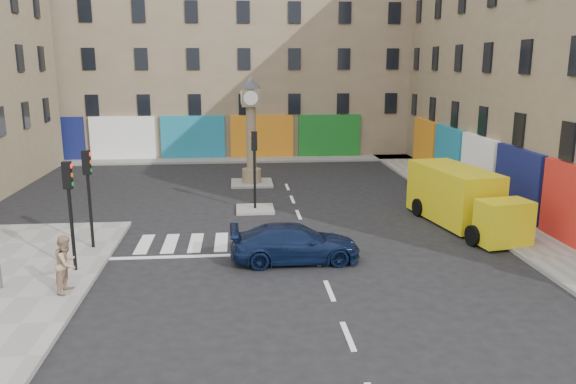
{
  "coord_description": "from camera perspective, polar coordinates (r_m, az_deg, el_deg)",
  "views": [
    {
      "loc": [
        -2.76,
        -18.2,
        6.98
      ],
      "look_at": [
        -0.84,
        3.17,
        2.0
      ],
      "focal_mm": 35.0,
      "sensor_mm": 36.0,
      "label": 1
    }
  ],
  "objects": [
    {
      "name": "building_far",
      "position": [
        46.24,
        -6.9,
        14.86
      ],
      "size": [
        32.0,
        10.0,
        17.0
      ],
      "primitive_type": "cube",
      "color": "#8C755D",
      "rests_on": "ground"
    },
    {
      "name": "island_near",
      "position": [
        27.11,
        -3.36,
        -1.75
      ],
      "size": [
        1.8,
        1.8,
        0.12
      ],
      "primitive_type": "cube",
      "color": "gray",
      "rests_on": "ground"
    },
    {
      "name": "traffic_light_left_near",
      "position": [
        19.71,
        -21.33,
        -0.63
      ],
      "size": [
        0.28,
        0.22,
        3.7
      ],
      "color": "black",
      "rests_on": "sidewalk_left"
    },
    {
      "name": "ground",
      "position": [
        19.69,
        3.29,
        -7.72
      ],
      "size": [
        120.0,
        120.0,
        0.0
      ],
      "primitive_type": "plane",
      "color": "black",
      "rests_on": "ground"
    },
    {
      "name": "traffic_light_island",
      "position": [
        26.58,
        -3.43,
        3.54
      ],
      "size": [
        0.28,
        0.22,
        3.7
      ],
      "color": "black",
      "rests_on": "island_near"
    },
    {
      "name": "navy_sedan",
      "position": [
        20.1,
        0.73,
        -5.23
      ],
      "size": [
        4.66,
        1.97,
        1.34
      ],
      "primitive_type": "imported",
      "rotation": [
        0.0,
        0.0,
        1.59
      ],
      "color": "#0B1633",
      "rests_on": "ground"
    },
    {
      "name": "sidewalk_right",
      "position": [
        31.21,
        16.55,
        -0.27
      ],
      "size": [
        2.6,
        30.0,
        0.15
      ],
      "primitive_type": "cube",
      "color": "gray",
      "rests_on": "ground"
    },
    {
      "name": "island_far",
      "position": [
        32.94,
        -3.7,
        0.91
      ],
      "size": [
        2.4,
        2.4,
        0.12
      ],
      "primitive_type": "cube",
      "color": "gray",
      "rests_on": "ground"
    },
    {
      "name": "clock_pillar",
      "position": [
        32.39,
        -3.79,
        6.95
      ],
      "size": [
        1.2,
        1.2,
        6.1
      ],
      "color": "#877959",
      "rests_on": "island_far"
    },
    {
      "name": "sidewalk_far",
      "position": [
        41.0,
        -6.8,
        3.28
      ],
      "size": [
        32.0,
        2.4,
        0.15
      ],
      "primitive_type": "cube",
      "color": "gray",
      "rests_on": "ground"
    },
    {
      "name": "yellow_van",
      "position": [
        25.41,
        17.22,
        -0.63
      ],
      "size": [
        3.16,
        6.99,
        2.46
      ],
      "rotation": [
        0.0,
        0.0,
        0.17
      ],
      "color": "yellow",
      "rests_on": "ground"
    },
    {
      "name": "pedestrian_tan",
      "position": [
        18.35,
        -21.58,
        -6.79
      ],
      "size": [
        0.83,
        0.98,
        1.77
      ],
      "primitive_type": "imported",
      "rotation": [
        0.0,
        0.0,
        1.37
      ],
      "color": "#A07D62",
      "rests_on": "sidewalk_left"
    },
    {
      "name": "traffic_light_left_far",
      "position": [
        21.96,
        -19.64,
        0.85
      ],
      "size": [
        0.28,
        0.22,
        3.7
      ],
      "color": "black",
      "rests_on": "sidewalk_left"
    }
  ]
}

